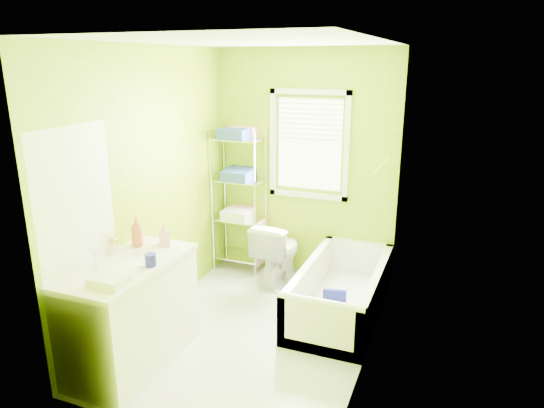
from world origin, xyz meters
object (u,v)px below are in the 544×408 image
at_px(bathtub, 341,298).
at_px(toilet, 278,252).
at_px(wire_shelf_unit, 240,185).
at_px(vanity, 131,311).

xyz_separation_m(bathtub, toilet, (-0.85, 0.45, 0.20)).
bearing_deg(bathtub, toilet, 152.13).
bearing_deg(toilet, bathtub, 154.56).
height_order(toilet, wire_shelf_unit, wire_shelf_unit).
height_order(bathtub, vanity, vanity).
bearing_deg(wire_shelf_unit, toilet, -20.43).
relative_size(bathtub, vanity, 1.38).
bearing_deg(toilet, wire_shelf_unit, -18.00).
relative_size(vanity, wire_shelf_unit, 0.69).
bearing_deg(wire_shelf_unit, vanity, -90.76).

